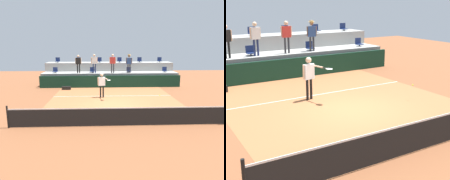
# 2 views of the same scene
# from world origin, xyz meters

# --- Properties ---
(ground_plane) EXTENTS (40.00, 40.00, 0.00)m
(ground_plane) POSITION_xyz_m (0.00, 0.00, 0.00)
(ground_plane) COLOR brown
(court_inner_paint) EXTENTS (9.00, 10.00, 0.01)m
(court_inner_paint) POSITION_xyz_m (0.00, 1.00, 0.00)
(court_inner_paint) COLOR #A36038
(court_inner_paint) RESTS_ON ground_plane
(court_service_line) EXTENTS (9.00, 0.06, 0.00)m
(court_service_line) POSITION_xyz_m (0.00, 2.40, 0.01)
(court_service_line) COLOR silver
(court_service_line) RESTS_ON ground_plane
(tennis_net) EXTENTS (10.48, 0.08, 1.07)m
(tennis_net) POSITION_xyz_m (0.00, -4.00, 0.50)
(tennis_net) COLOR black
(tennis_net) RESTS_ON ground_plane
(sponsor_backboard) EXTENTS (13.00, 0.16, 1.10)m
(sponsor_backboard) POSITION_xyz_m (0.00, 6.00, 0.55)
(sponsor_backboard) COLOR #0F3323
(sponsor_backboard) RESTS_ON ground_plane
(seating_tier_lower) EXTENTS (13.00, 1.80, 1.25)m
(seating_tier_lower) POSITION_xyz_m (0.00, 7.30, 0.62)
(seating_tier_lower) COLOR #9E9E99
(seating_tier_lower) RESTS_ON ground_plane
(seating_tier_upper) EXTENTS (13.00, 1.80, 2.10)m
(seating_tier_upper) POSITION_xyz_m (0.00, 9.10, 1.05)
(seating_tier_upper) COLOR #9E9E99
(seating_tier_upper) RESTS_ON ground_plane
(stadium_chair_lower_far_left) EXTENTS (0.44, 0.40, 0.52)m
(stadium_chair_lower_far_left) POSITION_xyz_m (-5.29, 7.23, 1.46)
(stadium_chair_lower_far_left) COLOR #2D2D33
(stadium_chair_lower_far_left) RESTS_ON seating_tier_lower
(stadium_chair_lower_left) EXTENTS (0.44, 0.40, 0.52)m
(stadium_chair_lower_left) POSITION_xyz_m (-1.75, 7.23, 1.46)
(stadium_chair_lower_left) COLOR #2D2D33
(stadium_chair_lower_left) RESTS_ON seating_tier_lower
(stadium_chair_lower_right) EXTENTS (0.44, 0.40, 0.52)m
(stadium_chair_lower_right) POSITION_xyz_m (1.82, 7.23, 1.46)
(stadium_chair_lower_right) COLOR #2D2D33
(stadium_chair_lower_right) RESTS_ON seating_tier_lower
(stadium_chair_lower_far_right) EXTENTS (0.44, 0.40, 0.52)m
(stadium_chair_lower_far_right) POSITION_xyz_m (5.37, 7.23, 1.46)
(stadium_chair_lower_far_right) COLOR #2D2D33
(stadium_chair_lower_far_right) RESTS_ON seating_tier_lower
(stadium_chair_upper_far_left) EXTENTS (0.44, 0.40, 0.52)m
(stadium_chair_upper_far_left) POSITION_xyz_m (-5.38, 9.03, 2.31)
(stadium_chair_upper_far_left) COLOR #2D2D33
(stadium_chair_upper_far_left) RESTS_ON seating_tier_upper
(stadium_chair_upper_left) EXTENTS (0.44, 0.40, 0.52)m
(stadium_chair_upper_left) POSITION_xyz_m (-3.20, 9.03, 2.31)
(stadium_chair_upper_left) COLOR #2D2D33
(stadium_chair_upper_left) RESTS_ON seating_tier_upper
(stadium_chair_upper_mid_left) EXTENTS (0.44, 0.40, 0.52)m
(stadium_chair_upper_mid_left) POSITION_xyz_m (-1.05, 9.03, 2.31)
(stadium_chair_upper_mid_left) COLOR #2D2D33
(stadium_chair_upper_mid_left) RESTS_ON seating_tier_upper
(stadium_chair_upper_mid_right) EXTENTS (0.44, 0.40, 0.52)m
(stadium_chair_upper_mid_right) POSITION_xyz_m (1.05, 9.03, 2.31)
(stadium_chair_upper_mid_right) COLOR #2D2D33
(stadium_chair_upper_mid_right) RESTS_ON seating_tier_upper
(stadium_chair_upper_right) EXTENTS (0.44, 0.40, 0.52)m
(stadium_chair_upper_right) POSITION_xyz_m (3.17, 9.03, 2.31)
(stadium_chair_upper_right) COLOR #2D2D33
(stadium_chair_upper_right) RESTS_ON seating_tier_upper
(stadium_chair_upper_far_right) EXTENTS (0.44, 0.40, 0.52)m
(stadium_chair_upper_far_right) POSITION_xyz_m (5.30, 9.03, 2.31)
(stadium_chair_upper_far_right) COLOR #2D2D33
(stadium_chair_upper_far_right) RESTS_ON seating_tier_upper
(tennis_player) EXTENTS (0.97, 1.19, 1.83)m
(tennis_player) POSITION_xyz_m (-0.81, 1.94, 1.14)
(tennis_player) COLOR black
(tennis_player) RESTS_ON ground_plane
(spectator_in_white) EXTENTS (0.60, 0.25, 1.71)m
(spectator_in_white) POSITION_xyz_m (-3.02, 6.85, 2.29)
(spectator_in_white) COLOR black
(spectator_in_white) RESTS_ON seating_tier_lower
(spectator_leaning_on_rail) EXTENTS (0.62, 0.28, 1.79)m
(spectator_leaning_on_rail) POSITION_xyz_m (-1.52, 6.85, 2.34)
(spectator_leaning_on_rail) COLOR navy
(spectator_leaning_on_rail) RESTS_ON seating_tier_lower
(spectator_in_grey) EXTENTS (0.62, 0.27, 1.78)m
(spectator_in_grey) POSITION_xyz_m (0.22, 6.85, 2.34)
(spectator_in_grey) COLOR #2D2D33
(spectator_in_grey) RESTS_ON seating_tier_lower
(spectator_with_hat) EXTENTS (0.60, 0.48, 1.76)m
(spectator_with_hat) POSITION_xyz_m (1.78, 6.85, 2.33)
(spectator_with_hat) COLOR #2D2D33
(spectator_with_hat) RESTS_ON seating_tier_lower
(tennis_ball) EXTENTS (0.07, 0.07, 0.07)m
(tennis_ball) POSITION_xyz_m (2.90, -0.35, 0.66)
(tennis_ball) COLOR #CCE033
(equipment_bag) EXTENTS (0.76, 0.28, 0.30)m
(equipment_bag) POSITION_xyz_m (-3.93, 5.06, 0.15)
(equipment_bag) COLOR black
(equipment_bag) RESTS_ON ground_plane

